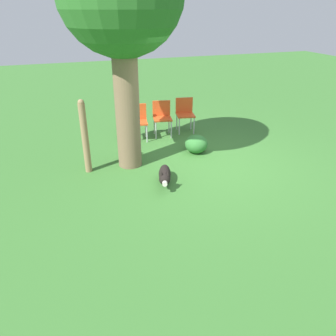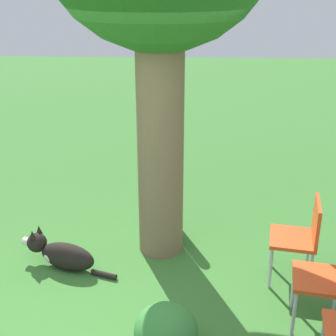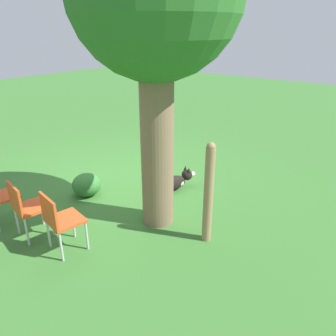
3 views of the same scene
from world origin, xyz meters
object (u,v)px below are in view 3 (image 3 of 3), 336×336
object	(u,v)px
fence_post	(208,193)
red_chair_1	(26,205)
red_chair_2	(59,218)
dog	(175,182)

from	to	relation	value
fence_post	red_chair_1	distance (m)	2.51
fence_post	red_chair_1	size ratio (longest dim) A/B	1.70
fence_post	red_chair_2	xyz separation A→B (m)	(1.39, -1.37, -0.22)
fence_post	red_chair_2	size ratio (longest dim) A/B	1.70
fence_post	dog	bearing A→B (deg)	-127.10
fence_post	red_chair_1	xyz separation A→B (m)	(1.48, -2.02, -0.22)
dog	fence_post	world-z (taller)	fence_post
red_chair_1	fence_post	bearing A→B (deg)	-43.41
dog	fence_post	bearing A→B (deg)	-108.74
dog	fence_post	xyz separation A→B (m)	(0.96, 1.27, 0.57)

